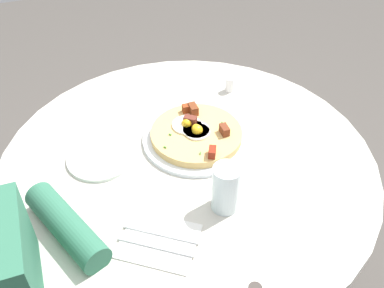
% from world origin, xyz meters
% --- Properties ---
extents(dining_table, '(1.02, 1.02, 0.73)m').
position_xyz_m(dining_table, '(0.00, 0.00, 0.56)').
color(dining_table, beige).
rests_on(dining_table, ground_plane).
extents(pizza_plate, '(0.31, 0.31, 0.01)m').
position_xyz_m(pizza_plate, '(-0.05, -0.06, 0.74)').
color(pizza_plate, white).
rests_on(pizza_plate, dining_table).
extents(breakfast_pizza, '(0.26, 0.26, 0.05)m').
position_xyz_m(breakfast_pizza, '(-0.05, -0.07, 0.76)').
color(breakfast_pizza, '#DBB066').
rests_on(breakfast_pizza, pizza_plate).
extents(bread_plate, '(0.18, 0.18, 0.01)m').
position_xyz_m(bread_plate, '(0.22, -0.08, 0.74)').
color(bread_plate, silver).
rests_on(bread_plate, dining_table).
extents(napkin, '(0.22, 0.21, 0.00)m').
position_xyz_m(napkin, '(0.15, 0.23, 0.73)').
color(napkin, white).
rests_on(napkin, dining_table).
extents(fork, '(0.15, 0.11, 0.00)m').
position_xyz_m(fork, '(0.16, 0.25, 0.74)').
color(fork, silver).
rests_on(fork, napkin).
extents(knife, '(0.15, 0.11, 0.00)m').
position_xyz_m(knife, '(0.14, 0.22, 0.74)').
color(knife, silver).
rests_on(knife, napkin).
extents(water_glass, '(0.07, 0.07, 0.13)m').
position_xyz_m(water_glass, '(-0.03, 0.19, 0.80)').
color(water_glass, silver).
rests_on(water_glass, dining_table).
extents(salt_shaker, '(0.03, 0.03, 0.05)m').
position_xyz_m(salt_shaker, '(-0.24, -0.26, 0.76)').
color(salt_shaker, white).
rests_on(salt_shaker, dining_table).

